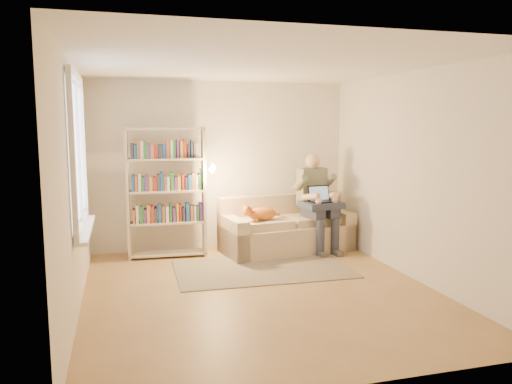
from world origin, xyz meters
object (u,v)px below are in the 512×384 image
object	(u,v)px
sofa	(285,231)
cat	(261,213)
person	(316,197)
bookshelf	(167,186)
laptop	(322,198)

from	to	relation	value
sofa	cat	xyz separation A→B (m)	(-0.45, -0.19, 0.33)
person	cat	bearing A→B (deg)	178.38
sofa	bookshelf	bearing A→B (deg)	169.22
cat	laptop	xyz separation A→B (m)	(0.97, -0.04, 0.20)
person	cat	size ratio (longest dim) A/B	2.31
bookshelf	sofa	bearing A→B (deg)	0.28
cat	laptop	world-z (taller)	laptop
sofa	person	distance (m)	0.71
sofa	cat	size ratio (longest dim) A/B	3.19
bookshelf	cat	bearing A→B (deg)	-8.64
sofa	person	world-z (taller)	person
sofa	laptop	bearing A→B (deg)	-31.76
laptop	bookshelf	size ratio (longest dim) A/B	0.21
sofa	person	xyz separation A→B (m)	(0.47, -0.09, 0.53)
cat	bookshelf	world-z (taller)	bookshelf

